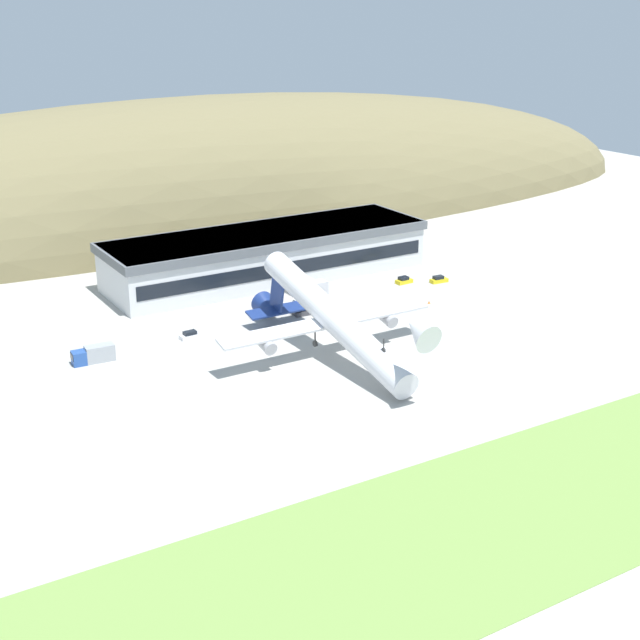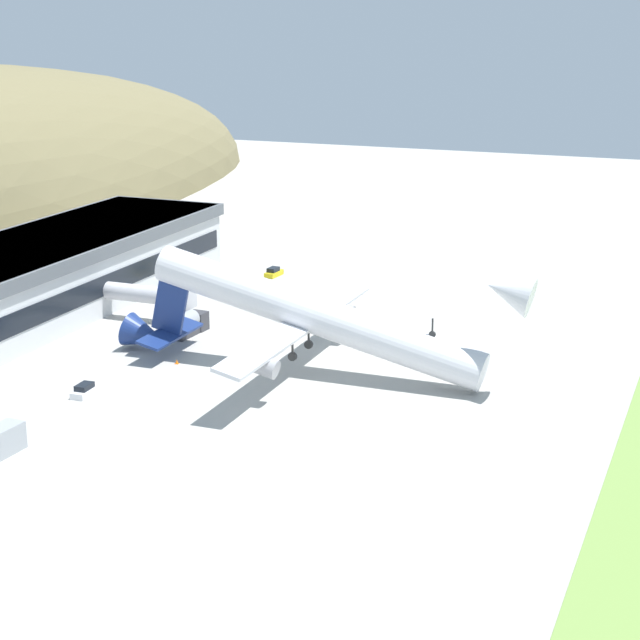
% 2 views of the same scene
% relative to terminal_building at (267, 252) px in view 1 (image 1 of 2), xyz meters
% --- Properties ---
extents(ground_plane, '(416.45, 416.45, 0.00)m').
position_rel_terminal_building_xyz_m(ground_plane, '(-5.08, -48.70, -6.10)').
color(ground_plane, '#ADAAA3').
extents(grass_strip_foreground, '(374.81, 31.33, 0.08)m').
position_rel_terminal_building_xyz_m(grass_strip_foreground, '(-5.08, -102.13, -6.06)').
color(grass_strip_foreground, '#759947').
rests_on(grass_strip_foreground, ground_plane).
extents(hill_backdrop, '(325.21, 76.30, 68.40)m').
position_rel_terminal_building_xyz_m(hill_backdrop, '(10.54, 61.33, -6.10)').
color(hill_backdrop, olive).
rests_on(hill_backdrop, ground_plane).
extents(terminal_building, '(73.53, 21.80, 10.78)m').
position_rel_terminal_building_xyz_m(terminal_building, '(0.00, 0.00, 0.00)').
color(terminal_building, silver).
rests_on(terminal_building, ground_plane).
extents(jetway_0, '(3.38, 14.08, 5.43)m').
position_rel_terminal_building_xyz_m(jetway_0, '(-0.45, -18.17, -2.11)').
color(jetway_0, silver).
rests_on(jetway_0, ground_plane).
extents(cargo_airplane, '(41.81, 54.63, 16.63)m').
position_rel_terminal_building_xyz_m(cargo_airplane, '(-12.67, -47.54, 1.11)').
color(cargo_airplane, silver).
extents(service_car_0, '(4.39, 1.93, 1.41)m').
position_rel_terminal_building_xyz_m(service_car_0, '(-30.20, -26.14, -5.52)').
color(service_car_0, silver).
rests_on(service_car_0, ground_plane).
extents(service_car_1, '(4.17, 1.96, 1.54)m').
position_rel_terminal_building_xyz_m(service_car_1, '(30.97, -23.05, -5.46)').
color(service_car_1, gold).
rests_on(service_car_1, ground_plane).
extents(service_car_2, '(3.92, 2.03, 1.55)m').
position_rel_terminal_building_xyz_m(service_car_2, '(23.95, -19.50, -5.46)').
color(service_car_2, gold).
rests_on(service_car_2, ground_plane).
extents(fuel_truck, '(7.25, 2.94, 3.33)m').
position_rel_terminal_building_xyz_m(fuel_truck, '(-4.22, -25.78, -4.54)').
color(fuel_truck, '#333338').
rests_on(fuel_truck, ground_plane).
extents(box_truck, '(7.52, 2.81, 2.94)m').
position_rel_terminal_building_xyz_m(box_truck, '(-49.25, -28.06, -4.70)').
color(box_truck, '#264C99').
rests_on(box_truck, ground_plane).
extents(traffic_cone_0, '(0.52, 0.52, 0.58)m').
position_rel_terminal_building_xyz_m(traffic_cone_0, '(-16.10, -30.56, -5.82)').
color(traffic_cone_0, orange).
rests_on(traffic_cone_0, ground_plane).
extents(traffic_cone_1, '(0.52, 0.52, 0.58)m').
position_rel_terminal_building_xyz_m(traffic_cone_1, '(20.23, -33.38, -5.82)').
color(traffic_cone_1, orange).
rests_on(traffic_cone_1, ground_plane).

